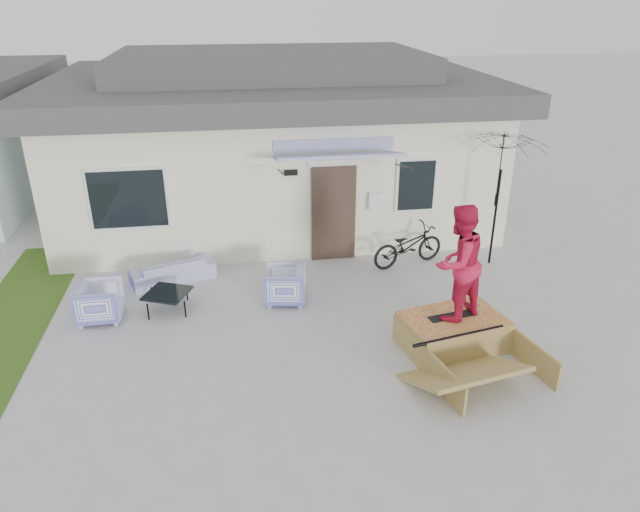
{
  "coord_description": "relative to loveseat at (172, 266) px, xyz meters",
  "views": [
    {
      "loc": [
        -1.07,
        -7.2,
        5.46
      ],
      "look_at": [
        0.3,
        1.8,
        1.3
      ],
      "focal_mm": 32.97,
      "sensor_mm": 36.0,
      "label": 1
    }
  ],
  "objects": [
    {
      "name": "ground",
      "position": [
        2.42,
        -3.88,
        -0.32
      ],
      "size": [
        90.0,
        90.0,
        0.0
      ],
      "primitive_type": "plane",
      "color": "#AFAFAF",
      "rests_on": "ground"
    },
    {
      "name": "house",
      "position": [
        2.43,
        4.12,
        1.62
      ],
      "size": [
        10.8,
        8.49,
        4.1
      ],
      "color": "#EFEBC7",
      "rests_on": "ground"
    },
    {
      "name": "loveseat",
      "position": [
        0.0,
        0.0,
        0.0
      ],
      "size": [
        1.72,
        1.02,
        0.65
      ],
      "primitive_type": "imported",
      "rotation": [
        0.0,
        0.0,
        3.48
      ],
      "color": "#4E56BC",
      "rests_on": "ground"
    },
    {
      "name": "armchair_left",
      "position": [
        -1.16,
        -1.38,
        0.07
      ],
      "size": [
        0.72,
        0.77,
        0.78
      ],
      "primitive_type": "imported",
      "rotation": [
        0.0,
        0.0,
        1.59
      ],
      "color": "#4E56BC",
      "rests_on": "ground"
    },
    {
      "name": "armchair_right",
      "position": [
        2.18,
        -1.21,
        0.06
      ],
      "size": [
        0.8,
        0.84,
        0.76
      ],
      "primitive_type": "imported",
      "rotation": [
        0.0,
        0.0,
        -1.74
      ],
      "color": "#4E56BC",
      "rests_on": "ground"
    },
    {
      "name": "coffee_table",
      "position": [
        0.0,
        -1.21,
        -0.14
      ],
      "size": [
        0.96,
        0.96,
        0.36
      ],
      "primitive_type": "cube",
      "rotation": [
        0.0,
        0.0,
        -0.4
      ],
      "color": "black",
      "rests_on": "ground"
    },
    {
      "name": "bicycle",
      "position": [
        4.96,
        0.03,
        0.21
      ],
      "size": [
        1.78,
        1.05,
        1.08
      ],
      "primitive_type": "imported",
      "rotation": [
        0.0,
        0.0,
        1.87
      ],
      "color": "black",
      "rests_on": "ground"
    },
    {
      "name": "patio_umbrella",
      "position": [
        6.75,
        -0.17,
        1.42
      ],
      "size": [
        1.96,
        1.85,
        2.2
      ],
      "color": "black",
      "rests_on": "ground"
    },
    {
      "name": "skate_ramp",
      "position": [
        4.78,
        -3.19,
        -0.05
      ],
      "size": [
        2.03,
        2.44,
        0.54
      ],
      "primitive_type": null,
      "rotation": [
        0.0,
        0.0,
        0.21
      ],
      "color": "olive",
      "rests_on": "ground"
    },
    {
      "name": "skateboard",
      "position": [
        4.77,
        -3.13,
        0.24
      ],
      "size": [
        0.85,
        0.34,
        0.05
      ],
      "primitive_type": "cube",
      "rotation": [
        0.0,
        0.0,
        0.17
      ],
      "color": "black",
      "rests_on": "skate_ramp"
    },
    {
      "name": "skater",
      "position": [
        4.77,
        -3.13,
        1.23
      ],
      "size": [
        1.18,
        1.1,
        1.93
      ],
      "primitive_type": "imported",
      "rotation": [
        0.0,
        0.0,
        3.65
      ],
      "color": "red",
      "rests_on": "skateboard"
    }
  ]
}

